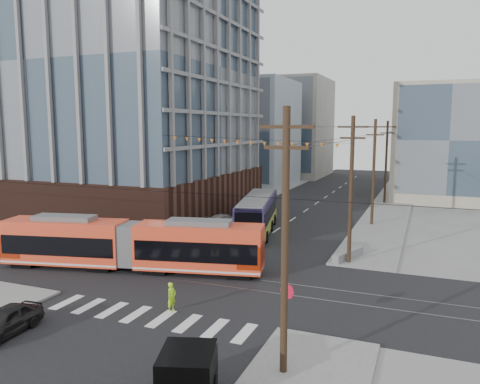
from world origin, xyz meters
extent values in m
plane|color=slate|center=(0.00, 0.00, 0.00)|extent=(160.00, 160.00, 0.00)
cube|color=#381E16|center=(-22.00, 23.00, 14.30)|extent=(30.00, 25.00, 28.60)
cube|color=#8C99A5|center=(-17.00, 52.00, 9.00)|extent=(18.00, 16.00, 18.00)
cube|color=gray|center=(16.00, 48.00, 8.00)|extent=(14.00, 14.00, 16.00)
cube|color=gray|center=(-14.00, 72.00, 10.00)|extent=(16.00, 18.00, 20.00)
cube|color=#8C99A5|center=(18.00, 68.00, 7.00)|extent=(16.00, 16.00, 14.00)
cylinder|color=black|center=(8.50, -6.00, 5.50)|extent=(0.30, 0.30, 11.00)
cylinder|color=black|center=(8.50, 56.00, 5.50)|extent=(0.30, 0.30, 11.00)
imported|color=black|center=(-5.32, -7.57, 0.71)|extent=(1.98, 4.26, 1.41)
imported|color=#A8AFC0|center=(-5.02, 11.38, 0.69)|extent=(2.38, 4.41, 1.38)
imported|color=#BBBBBB|center=(-5.70, 20.04, 0.62)|extent=(3.15, 4.61, 1.24)
imported|color=slate|center=(-5.08, 26.28, 0.65)|extent=(3.66, 5.12, 1.29)
imported|color=#A4EC1F|center=(0.80, -1.88, 0.83)|extent=(0.50, 0.67, 1.66)
cube|color=gray|center=(8.30, 11.98, 0.38)|extent=(2.13, 3.86, 0.76)
camera|label=1|loc=(13.63, -23.54, 10.20)|focal=35.00mm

